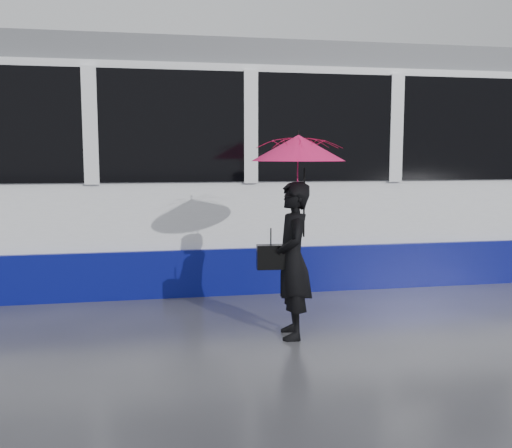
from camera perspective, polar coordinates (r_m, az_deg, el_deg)
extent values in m
plane|color=#2C2C31|center=(6.41, -0.96, -9.79)|extent=(90.00, 90.00, 0.00)
cube|color=#3F3D38|center=(8.11, -3.07, -6.16)|extent=(34.00, 0.07, 0.02)
cube|color=#3F3D38|center=(9.51, -4.20, -4.23)|extent=(34.00, 0.07, 0.02)
cube|color=white|center=(9.37, 13.41, 4.77)|extent=(24.00, 2.40, 2.95)
cube|color=#090E68|center=(9.48, 13.21, -2.58)|extent=(24.00, 2.56, 0.62)
cube|color=black|center=(9.37, 13.53, 8.90)|extent=(23.00, 2.48, 1.40)
cube|color=#5A5D62|center=(9.46, 13.70, 14.81)|extent=(23.60, 2.20, 0.35)
imported|color=black|center=(5.75, 3.68, -3.64)|extent=(0.43, 0.61, 1.58)
imported|color=#FF157F|center=(5.67, 4.23, 5.10)|extent=(0.94, 0.95, 0.79)
cone|color=#FF157F|center=(5.67, 4.26, 7.60)|extent=(1.01, 1.01, 0.26)
cylinder|color=black|center=(5.67, 4.27, 9.09)|extent=(0.01, 0.01, 0.06)
cylinder|color=black|center=(5.72, 4.83, 2.14)|extent=(0.02, 0.02, 0.69)
cube|color=black|center=(5.71, 1.49, -3.31)|extent=(0.29, 0.15, 0.24)
cylinder|color=black|center=(5.68, 1.49, -1.21)|extent=(0.01, 0.01, 0.18)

